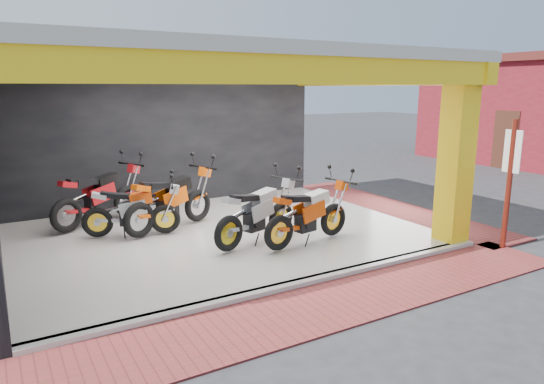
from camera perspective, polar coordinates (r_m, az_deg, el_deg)
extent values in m
plane|color=#2D2D30|center=(8.56, -0.51, -8.72)|extent=(80.00, 80.00, 0.00)
cube|color=white|center=(10.24, -6.09, -4.95)|extent=(8.00, 6.00, 0.10)
cube|color=beige|center=(9.80, -6.57, 15.30)|extent=(8.40, 6.40, 0.20)
cube|color=black|center=(12.75, -12.02, 6.05)|extent=(8.20, 0.20, 3.50)
cube|color=yellow|center=(9.98, 20.85, 3.87)|extent=(0.50, 0.50, 3.50)
cube|color=yellow|center=(7.15, 3.54, 14.12)|extent=(8.40, 0.30, 0.40)
cube|color=yellow|center=(11.98, 11.75, 13.12)|extent=(0.30, 6.40, 0.40)
cube|color=white|center=(7.74, 3.30, -10.70)|extent=(8.00, 0.20, 0.10)
cube|color=maroon|center=(7.17, 6.82, -13.00)|extent=(9.00, 1.40, 0.03)
cube|color=maroon|center=(12.88, 13.78, -1.81)|extent=(1.40, 7.00, 0.03)
cube|color=#3F1E14|center=(20.54, 25.75, 5.53)|extent=(0.06, 1.00, 2.20)
cylinder|color=#5D170D|center=(10.16, 26.10, 0.68)|extent=(0.10, 0.10, 2.49)
cube|color=white|center=(10.06, 26.44, 4.30)|extent=(0.02, 0.35, 0.80)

